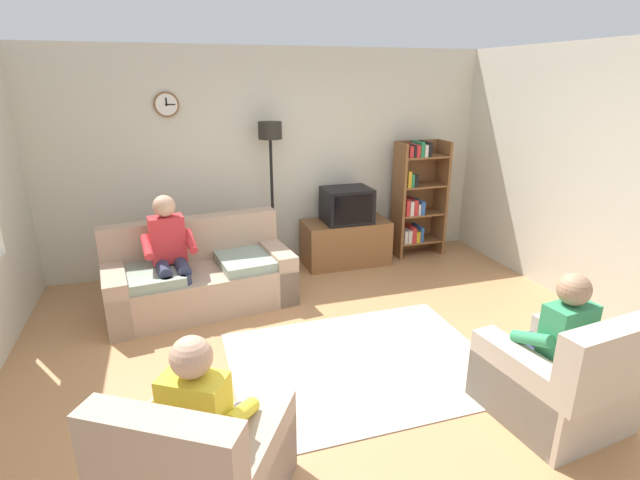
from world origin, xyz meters
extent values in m
plane|color=#B27F51|center=(0.00, 0.00, 0.00)|extent=(12.00, 12.00, 0.00)
cube|color=beige|center=(0.00, 2.66, 1.35)|extent=(6.20, 0.12, 2.70)
cylinder|color=brown|center=(-1.23, 2.58, 2.05)|extent=(0.28, 0.03, 0.28)
cylinder|color=white|center=(-1.23, 2.56, 2.05)|extent=(0.24, 0.01, 0.24)
cube|color=black|center=(-1.23, 2.56, 2.08)|extent=(0.02, 0.01, 0.09)
cube|color=black|center=(-1.19, 2.56, 2.05)|extent=(0.11, 0.01, 0.01)
cube|color=beige|center=(-2.86, 2.10, 1.40)|extent=(0.12, 1.10, 1.20)
cube|color=beige|center=(2.86, 0.00, 1.35)|extent=(0.12, 5.80, 2.70)
cube|color=tan|center=(-1.07, 1.51, 0.21)|extent=(1.99, 1.08, 0.42)
cube|color=tan|center=(-1.11, 1.86, 0.66)|extent=(1.91, 0.44, 0.48)
cube|color=tan|center=(-0.23, 1.61, 0.28)|extent=(0.33, 0.86, 0.56)
cube|color=tan|center=(-1.90, 1.40, 0.28)|extent=(0.33, 0.86, 0.56)
cube|color=gray|center=(-0.56, 1.52, 0.47)|extent=(0.68, 0.75, 0.10)
cube|color=gray|center=(-1.56, 1.39, 0.47)|extent=(0.68, 0.75, 0.10)
cube|color=brown|center=(0.84, 2.25, 0.29)|extent=(1.10, 0.56, 0.58)
cube|color=black|center=(0.84, 2.51, 0.32)|extent=(1.10, 0.04, 0.03)
cube|color=black|center=(0.84, 2.23, 0.80)|extent=(0.60, 0.48, 0.44)
cube|color=black|center=(0.84, 1.98, 0.80)|extent=(0.50, 0.01, 0.36)
cube|color=brown|center=(1.60, 2.30, 0.78)|extent=(0.04, 0.36, 1.55)
cube|color=brown|center=(2.24, 2.30, 0.78)|extent=(0.04, 0.36, 1.55)
cube|color=brown|center=(1.92, 2.47, 0.78)|extent=(0.64, 0.02, 1.55)
cube|color=brown|center=(1.92, 2.30, 0.19)|extent=(0.60, 0.34, 0.02)
cube|color=silver|center=(1.68, 2.28, 0.29)|extent=(0.04, 0.28, 0.18)
cube|color=silver|center=(1.74, 2.28, 0.29)|extent=(0.05, 0.28, 0.18)
cube|color=red|center=(1.80, 2.28, 0.31)|extent=(0.06, 0.28, 0.21)
cube|color=gold|center=(1.86, 2.28, 0.28)|extent=(0.06, 0.28, 0.15)
cube|color=#2D59A5|center=(1.92, 2.28, 0.31)|extent=(0.04, 0.28, 0.21)
cube|color=brown|center=(1.92, 2.30, 0.58)|extent=(0.60, 0.34, 0.02)
cube|color=red|center=(1.68, 2.28, 0.70)|extent=(0.05, 0.28, 0.22)
cube|color=silver|center=(1.74, 2.28, 0.69)|extent=(0.05, 0.28, 0.19)
cube|color=red|center=(1.80, 2.28, 0.70)|extent=(0.06, 0.28, 0.20)
cube|color=silver|center=(1.85, 2.28, 0.67)|extent=(0.03, 0.28, 0.15)
cube|color=#2D59A5|center=(1.90, 2.28, 0.68)|extent=(0.05, 0.28, 0.18)
cube|color=brown|center=(1.92, 2.30, 0.97)|extent=(0.60, 0.34, 0.02)
cube|color=gold|center=(1.68, 2.28, 1.09)|extent=(0.05, 0.28, 0.21)
cube|color=#267F4C|center=(1.72, 2.28, 1.07)|extent=(0.04, 0.28, 0.17)
cube|color=black|center=(1.78, 2.28, 1.06)|extent=(0.06, 0.28, 0.16)
cube|color=brown|center=(1.92, 2.30, 1.36)|extent=(0.60, 0.34, 0.02)
cube|color=red|center=(1.68, 2.28, 1.44)|extent=(0.05, 0.28, 0.15)
cube|color=black|center=(1.73, 2.28, 1.44)|extent=(0.03, 0.28, 0.15)
cube|color=red|center=(1.78, 2.28, 1.45)|extent=(0.05, 0.28, 0.16)
cube|color=#267F4C|center=(1.84, 2.28, 1.46)|extent=(0.05, 0.28, 0.19)
cube|color=silver|center=(1.89, 2.28, 1.45)|extent=(0.05, 0.28, 0.15)
cube|color=black|center=(1.95, 2.28, 1.46)|extent=(0.05, 0.28, 0.19)
cylinder|color=black|center=(-0.10, 2.35, 0.01)|extent=(0.28, 0.28, 0.03)
cylinder|color=black|center=(-0.10, 2.35, 0.85)|extent=(0.04, 0.04, 1.70)
cylinder|color=black|center=(-0.10, 2.35, 1.75)|extent=(0.28, 0.28, 0.20)
cube|color=tan|center=(-1.24, -1.10, 0.20)|extent=(1.12, 1.14, 0.40)
cube|color=tan|center=(-1.43, -1.41, 0.65)|extent=(0.77, 0.58, 0.50)
cube|color=tan|center=(-1.48, -0.92, 0.28)|extent=(0.59, 0.79, 0.56)
cube|color=tan|center=(-0.97, -1.24, 0.28)|extent=(0.59, 0.79, 0.56)
cube|color=#BCAD99|center=(1.21, -1.02, 0.20)|extent=(0.89, 0.92, 0.40)
cube|color=#BCAD99|center=(1.25, -1.39, 0.65)|extent=(0.82, 0.27, 0.50)
cube|color=#BCAD99|center=(0.91, -1.03, 0.28)|extent=(0.29, 0.82, 0.56)
cube|color=#BCAD99|center=(1.50, -0.97, 0.28)|extent=(0.29, 0.82, 0.56)
cube|color=#AD9E8E|center=(0.15, -0.03, 0.01)|extent=(2.20, 1.70, 0.01)
cube|color=red|center=(-1.36, 1.55, 0.78)|extent=(0.36, 0.24, 0.48)
sphere|color=tan|center=(-1.36, 1.54, 1.13)|extent=(0.22, 0.22, 0.22)
cylinder|color=#2D334C|center=(-1.25, 1.38, 0.54)|extent=(0.18, 0.39, 0.13)
cylinder|color=#2D334C|center=(-1.43, 1.35, 0.54)|extent=(0.18, 0.39, 0.13)
cylinder|color=#2D334C|center=(-1.22, 1.19, 0.26)|extent=(0.12, 0.12, 0.52)
cylinder|color=#2D334C|center=(-1.40, 1.17, 0.26)|extent=(0.12, 0.12, 0.52)
cylinder|color=red|center=(-1.14, 1.48, 0.76)|extent=(0.13, 0.34, 0.20)
cylinder|color=red|center=(-1.56, 1.43, 0.76)|extent=(0.13, 0.34, 0.20)
cube|color=yellow|center=(-1.26, -1.14, 0.66)|extent=(0.39, 0.35, 0.48)
sphere|color=tan|center=(-1.26, -1.13, 1.01)|extent=(0.22, 0.22, 0.22)
cylinder|color=#4C4742|center=(-1.24, -0.93, 0.42)|extent=(0.31, 0.39, 0.13)
cylinder|color=#4C4742|center=(-1.09, -1.02, 0.42)|extent=(0.31, 0.39, 0.13)
cylinder|color=#4C4742|center=(-1.14, -0.77, 0.20)|extent=(0.15, 0.15, 0.40)
cylinder|color=#4C4742|center=(-0.99, -0.86, 0.20)|extent=(0.15, 0.15, 0.40)
cylinder|color=yellow|center=(-1.39, -0.94, 0.64)|extent=(0.25, 0.33, 0.20)
cylinder|color=yellow|center=(-1.03, -1.16, 0.64)|extent=(0.25, 0.33, 0.20)
cube|color=#338C59|center=(1.21, -1.07, 0.66)|extent=(0.36, 0.24, 0.48)
sphere|color=#A37A5B|center=(1.21, -1.06, 1.01)|extent=(0.22, 0.22, 0.22)
cylinder|color=#2D334C|center=(1.10, -0.89, 0.42)|extent=(0.17, 0.39, 0.13)
cylinder|color=#2D334C|center=(1.28, -0.87, 0.42)|extent=(0.17, 0.39, 0.13)
cylinder|color=#2D334C|center=(1.08, -0.70, 0.20)|extent=(0.12, 0.12, 0.40)
cylinder|color=#2D334C|center=(1.26, -0.68, 0.20)|extent=(0.12, 0.12, 0.40)
cylinder|color=#338C59|center=(0.99, -0.99, 0.64)|extent=(0.13, 0.34, 0.20)
cylinder|color=#338C59|center=(1.41, -0.95, 0.64)|extent=(0.13, 0.34, 0.20)
camera|label=1|loc=(-1.27, -3.31, 2.34)|focal=26.84mm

